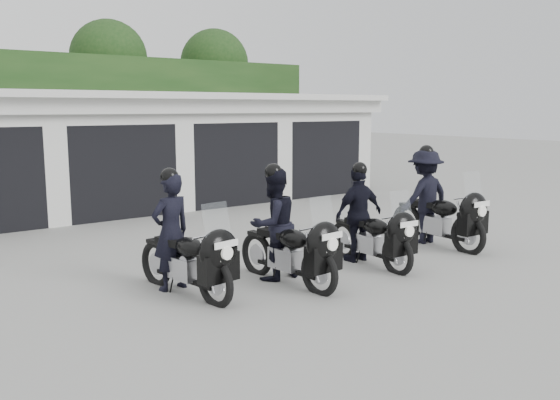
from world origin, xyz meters
TOP-DOWN VIEW (x-y plane):
  - ground at (0.00, 0.00)m, footprint 80.00×80.00m
  - garage_block at (-0.00, 8.06)m, footprint 16.40×6.80m
  - background_vegetation at (0.37, 12.92)m, footprint 20.00×3.90m
  - police_bike_a at (-1.57, -0.45)m, footprint 0.82×2.08m
  - police_bike_b at (-0.12, -0.79)m, footprint 0.87×2.10m
  - police_bike_c at (1.65, -0.77)m, footprint 0.98×2.01m
  - police_bike_d at (3.66, -0.52)m, footprint 1.19×2.24m

SIDE VIEW (x-z plane):
  - ground at x=0.00m, z-range 0.00..0.00m
  - police_bike_a at x=-1.57m, z-range -0.19..1.63m
  - police_bike_c at x=1.65m, z-range -0.13..1.61m
  - police_bike_b at x=-0.12m, z-range -0.14..1.69m
  - police_bike_d at x=3.66m, z-range -0.14..1.80m
  - garage_block at x=0.00m, z-range -0.06..2.90m
  - background_vegetation at x=0.37m, z-range -0.13..5.67m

